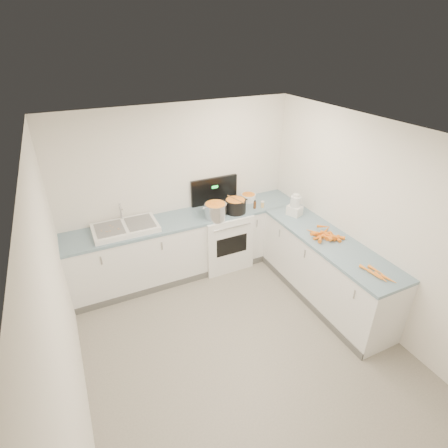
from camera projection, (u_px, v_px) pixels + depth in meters
name	position (u px, v px, depth m)	size (l,w,h in m)	color
floor	(241.00, 345.00, 4.20)	(3.50, 4.00, 0.00)	gray
ceiling	(248.00, 139.00, 3.00)	(3.50, 4.00, 0.00)	white
wall_back	(180.00, 190.00, 5.18)	(3.50, 2.50, 0.00)	white
wall_front	(407.00, 437.00, 2.02)	(3.50, 2.50, 0.00)	white
wall_left	(61.00, 310.00, 2.94)	(4.00, 2.50, 0.00)	white
wall_right	(370.00, 224.00, 4.26)	(4.00, 2.50, 0.00)	white
counter_back	(189.00, 244.00, 5.32)	(3.50, 0.62, 0.94)	white
counter_right	(325.00, 269.00, 4.76)	(0.62, 2.20, 0.94)	white
stove	(222.00, 236.00, 5.52)	(0.76, 0.65, 1.36)	white
sink	(125.00, 228.00, 4.74)	(0.86, 0.52, 0.31)	white
steel_pot	(216.00, 211.00, 5.04)	(0.32, 0.32, 0.24)	silver
black_pot	(235.00, 206.00, 5.19)	(0.31, 0.31, 0.22)	black
wooden_spoon	(236.00, 199.00, 5.14)	(0.02, 0.02, 0.36)	#AD7A47
mixing_bowl	(248.00, 197.00, 5.56)	(0.24, 0.24, 0.11)	white
extract_bottle	(255.00, 205.00, 5.32)	(0.04, 0.04, 0.11)	#593319
spice_jar	(262.00, 205.00, 5.36)	(0.05, 0.05, 0.08)	#E5B266
food_processor	(295.00, 206.00, 5.09)	(0.22, 0.24, 0.33)	white
carrot_pile	(326.00, 235.00, 4.57)	(0.41, 0.45, 0.09)	orange
peeled_carrots	(377.00, 274.00, 3.86)	(0.16, 0.42, 0.04)	orange
peelings	(110.00, 229.00, 4.62)	(0.24, 0.24, 0.01)	tan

